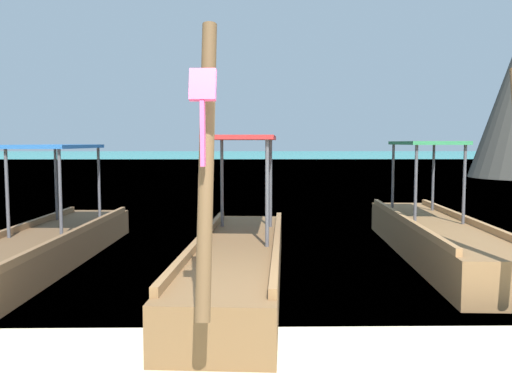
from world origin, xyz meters
TOP-DOWN VIEW (x-y plane):
  - ground at (0.00, 0.00)m, footprint 120.00×120.00m
  - sea_water at (0.00, 61.03)m, footprint 120.00×120.00m
  - longtail_boat_yellow_ribbon at (-3.30, 3.88)m, footprint 1.32×7.13m
  - longtail_boat_pink_ribbon at (-0.24, 2.75)m, footprint 1.50×6.18m
  - longtail_boat_orange_ribbon at (3.01, 4.48)m, footprint 1.47×6.59m

SIDE VIEW (x-z plane):
  - ground at x=0.00m, z-range 0.00..0.00m
  - sea_water at x=0.00m, z-range 0.00..0.00m
  - longtail_boat_yellow_ribbon at x=-3.30m, z-range -0.79..1.41m
  - longtail_boat_pink_ribbon at x=-0.24m, z-range -1.09..1.79m
  - longtail_boat_orange_ribbon at x=3.01m, z-range -1.01..1.73m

